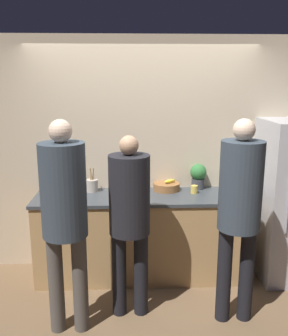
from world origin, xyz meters
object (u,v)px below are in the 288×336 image
at_px(bottle_dark, 50,195).
at_px(bottle_green, 224,184).
at_px(person_right, 240,204).
at_px(potted_plant, 198,175).
at_px(fruit_bowl, 167,186).
at_px(utensil_crock, 92,185).
at_px(cup_white, 68,188).
at_px(person_center, 130,211).
at_px(bottle_red, 137,192).
at_px(person_left, 64,208).
at_px(cup_yellow, 194,189).

relative_size(bottle_dark, bottle_green, 1.25).
xyz_separation_m(person_right, potted_plant, (-0.16, 1.06, -0.02)).
bearing_deg(fruit_bowl, utensil_crock, -178.92).
bearing_deg(cup_white, person_center, -50.95).
bearing_deg(bottle_dark, bottle_red, 3.10).
height_order(person_left, bottle_dark, person_left).
height_order(bottle_dark, bottle_red, bottle_red).
relative_size(fruit_bowl, cup_white, 2.96).
relative_size(person_center, utensil_crock, 6.26).
height_order(utensil_crock, bottle_green, utensil_crock).
bearing_deg(bottle_red, utensil_crock, 145.64).
xyz_separation_m(bottle_green, potted_plant, (-0.29, 0.06, 0.08)).
relative_size(fruit_bowl, cup_yellow, 3.38).
bearing_deg(cup_yellow, bottle_dark, -169.88).
distance_m(fruit_bowl, bottle_dark, 1.27).
height_order(person_center, bottle_dark, person_center).
xyz_separation_m(person_center, bottle_dark, (-0.79, 0.49, 0.01)).
bearing_deg(utensil_crock, person_left, -96.31).
bearing_deg(person_center, bottle_green, 39.44).
xyz_separation_m(bottle_green, bottle_red, (-0.99, -0.34, 0.02)).
xyz_separation_m(person_left, bottle_green, (1.59, 1.09, -0.12)).
height_order(person_right, utensil_crock, person_right).
xyz_separation_m(fruit_bowl, bottle_dark, (-1.21, -0.40, 0.04)).
relative_size(person_left, bottle_red, 8.29).
bearing_deg(cup_yellow, cup_white, 177.06).
bearing_deg(cup_white, potted_plant, 4.32).
bearing_deg(bottle_dark, fruit_bowl, 18.08).
bearing_deg(person_right, cup_yellow, 104.82).
relative_size(utensil_crock, bottle_green, 1.53).
relative_size(person_center, bottle_green, 9.56).
bearing_deg(person_right, potted_plant, 98.57).
bearing_deg(bottle_dark, cup_white, 70.14).
bearing_deg(utensil_crock, potted_plant, 3.28).
distance_m(fruit_bowl, cup_white, 1.09).
relative_size(utensil_crock, bottle_red, 1.21).
height_order(fruit_bowl, bottle_green, bottle_green).
height_order(person_left, potted_plant, person_left).
bearing_deg(bottle_green, bottle_dark, -168.29).
relative_size(person_center, cup_white, 16.92).
bearing_deg(person_right, bottle_green, 82.71).
bearing_deg(person_left, utensil_crock, 83.69).
xyz_separation_m(utensil_crock, bottle_red, (0.49, -0.33, 0.02)).
bearing_deg(person_center, potted_plant, 50.36).
height_order(fruit_bowl, utensil_crock, utensil_crock).
bearing_deg(fruit_bowl, potted_plant, 8.23).
xyz_separation_m(utensil_crock, bottle_green, (1.47, 0.01, -0.00)).
relative_size(bottle_dark, cup_white, 2.21).
bearing_deg(cup_white, utensil_crock, 8.95).
relative_size(utensil_crock, cup_white, 2.70).
xyz_separation_m(fruit_bowl, bottle_red, (-0.34, -0.35, 0.04)).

